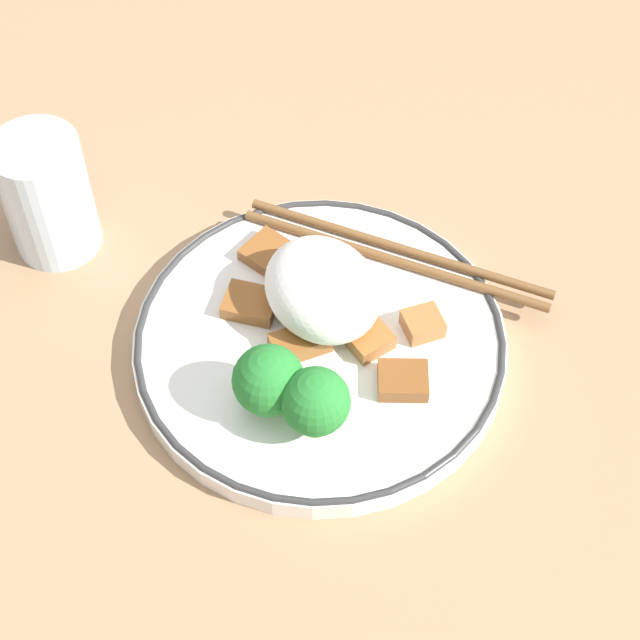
% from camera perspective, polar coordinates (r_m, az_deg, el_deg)
% --- Properties ---
extents(ground_plane, '(3.00, 3.00, 0.00)m').
position_cam_1_polar(ground_plane, '(0.72, 0.00, -1.68)').
color(ground_plane, '#9E7A56').
extents(plate, '(0.25, 0.25, 0.02)m').
position_cam_1_polar(plate, '(0.71, 0.00, -1.24)').
color(plate, white).
rests_on(plate, ground_plane).
extents(rice_mound, '(0.09, 0.07, 0.05)m').
position_cam_1_polar(rice_mound, '(0.70, 0.13, 1.65)').
color(rice_mound, white).
rests_on(rice_mound, plate).
extents(broccoli_back_left, '(0.04, 0.04, 0.05)m').
position_cam_1_polar(broccoli_back_left, '(0.65, -2.77, -3.27)').
color(broccoli_back_left, '#72AD4C').
rests_on(broccoli_back_left, plate).
extents(broccoli_back_center, '(0.04, 0.04, 0.05)m').
position_cam_1_polar(broccoli_back_center, '(0.64, -0.23, -4.41)').
color(broccoli_back_center, '#72AD4C').
rests_on(broccoli_back_center, plate).
extents(meat_near_front, '(0.04, 0.04, 0.01)m').
position_cam_1_polar(meat_near_front, '(0.74, -2.85, 3.66)').
color(meat_near_front, brown).
rests_on(meat_near_front, plate).
extents(meat_near_left, '(0.04, 0.04, 0.01)m').
position_cam_1_polar(meat_near_left, '(0.71, -3.72, 0.88)').
color(meat_near_left, brown).
rests_on(meat_near_left, plate).
extents(meat_near_right, '(0.04, 0.03, 0.01)m').
position_cam_1_polar(meat_near_right, '(0.73, 1.35, 2.03)').
color(meat_near_right, brown).
rests_on(meat_near_right, plate).
extents(meat_near_back, '(0.04, 0.04, 0.01)m').
position_cam_1_polar(meat_near_back, '(0.68, 4.45, -3.24)').
color(meat_near_back, brown).
rests_on(meat_near_back, plate).
extents(meat_on_rice_edge, '(0.03, 0.04, 0.01)m').
position_cam_1_polar(meat_on_rice_edge, '(0.69, -1.16, -1.10)').
color(meat_on_rice_edge, brown).
rests_on(meat_on_rice_edge, plate).
extents(meat_mid_left, '(0.03, 0.03, 0.01)m').
position_cam_1_polar(meat_mid_left, '(0.70, 5.50, -0.21)').
color(meat_mid_left, '#9E6633').
rests_on(meat_mid_left, plate).
extents(meat_mid_right, '(0.03, 0.03, 0.01)m').
position_cam_1_polar(meat_mid_right, '(0.70, 2.62, -1.02)').
color(meat_mid_right, '#995B28').
rests_on(meat_mid_right, plate).
extents(chopsticks, '(0.19, 0.15, 0.01)m').
position_cam_1_polar(chopsticks, '(0.74, 4.09, 3.53)').
color(chopsticks, brown).
rests_on(chopsticks, plate).
extents(drinking_glass, '(0.06, 0.06, 0.09)m').
position_cam_1_polar(drinking_glass, '(0.76, -14.36, 6.45)').
color(drinking_glass, silver).
rests_on(drinking_glass, ground_plane).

